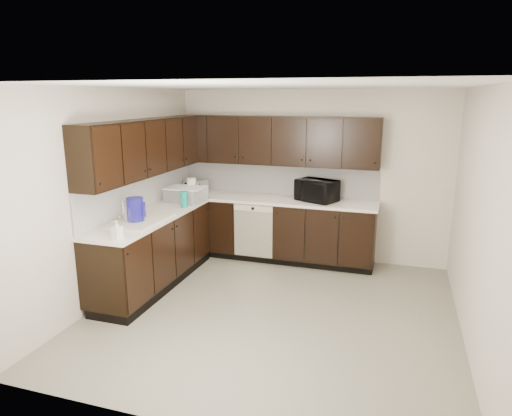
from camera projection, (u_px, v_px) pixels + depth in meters
The scene contains 20 objects.
floor at pixel (274, 312), 5.21m from camera, with size 4.00×4.00×0.00m, color gray.
ceiling at pixel (276, 86), 4.62m from camera, with size 4.00×4.00×0.00m, color white.
wall_back at pixel (310, 176), 6.77m from camera, with size 4.00×0.02×2.50m, color beige.
wall_left at pixel (115, 194), 5.50m from camera, with size 0.02×4.00×2.50m, color beige.
wall_right at pixel (478, 221), 4.33m from camera, with size 0.02×4.00×2.50m, color beige.
wall_front at pixel (196, 272), 3.07m from camera, with size 4.00×0.02×2.50m, color beige.
lower_cabinets at pixel (226, 241), 6.44m from camera, with size 3.00×2.80×0.90m.
countertop at pixel (225, 206), 6.32m from camera, with size 3.03×2.83×0.04m.
backsplash at pixel (217, 184), 6.51m from camera, with size 3.00×2.80×0.48m.
upper_cabinets at pixel (221, 144), 6.23m from camera, with size 3.00×2.80×0.70m.
dishwasher at pixel (253, 228), 6.59m from camera, with size 0.58×0.04×0.78m.
sink at pixel (139, 226), 5.49m from camera, with size 0.54×0.82×0.42m.
microwave at pixel (317, 190), 6.49m from camera, with size 0.55×0.37×0.31m, color black.
soap_bottle_a at pixel (117, 230), 4.76m from camera, with size 0.09×0.09×0.20m, color gray.
soap_bottle_b at pixel (128, 211), 5.46m from camera, with size 0.09×0.09×0.24m, color gray.
toaster_oven at pixel (196, 186), 7.10m from camera, with size 0.32×0.24×0.20m, color silver.
storage_bin at pixel (185, 195), 6.48m from camera, with size 0.51×0.38×0.20m, color white.
blue_pitcher at pixel (135, 210), 5.39m from camera, with size 0.20×0.20×0.30m, color #161094.
teal_tumbler at pixel (184, 199), 6.14m from camera, with size 0.10×0.10×0.22m, color #0C8E7E.
paper_towel_roll at pixel (192, 188), 6.68m from camera, with size 0.14×0.14×0.30m, color silver.
Camera 1 is at (1.26, -4.62, 2.40)m, focal length 32.00 mm.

